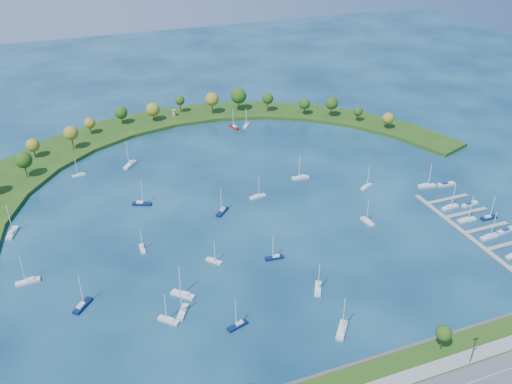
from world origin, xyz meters
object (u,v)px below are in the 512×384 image
object	(u,v)px
moored_boat_14	(183,294)
moored_boat_20	(214,260)
moored_boat_7	(368,221)
moored_boat_19	(258,196)
moored_boat_1	(247,125)
docked_boat_8	(450,207)
moored_boat_3	(142,203)
moored_boat_17	(79,174)
moored_boat_15	(142,248)
moored_boat_6	(301,177)
moored_boat_2	(274,257)
dock_system	(489,238)
moored_boat_4	(28,281)
moored_boat_10	(342,329)
moored_boat_16	(222,211)
harbor_tower	(174,113)
moored_boat_0	(169,320)
docked_boat_7	(489,217)
docked_boat_4	(489,236)
docked_boat_6	(467,219)
moored_boat_9	(318,288)
docked_boat_11	(446,184)
moored_boat_5	(234,127)
docked_boat_5	(507,230)
moored_boat_11	(367,186)
moored_boat_12	(12,232)
docked_boat_10	(427,185)
docked_boat_9	(470,204)
moored_boat_21	(82,305)

from	to	relation	value
moored_boat_14	moored_boat_20	xyz separation A→B (m)	(16.61, 15.68, -0.09)
moored_boat_7	moored_boat_19	xyz separation A→B (m)	(-37.42, 37.97, 0.01)
moored_boat_19	moored_boat_1	bearing A→B (deg)	64.38
docked_boat_8	moored_boat_3	bearing A→B (deg)	151.22
moored_boat_17	moored_boat_19	xyz separation A→B (m)	(77.36, -53.44, 0.05)
moored_boat_15	docked_boat_8	bearing A→B (deg)	83.29
moored_boat_6	moored_boat_14	world-z (taller)	moored_boat_14
moored_boat_2	dock_system	bearing A→B (deg)	172.49
moored_boat_4	moored_boat_10	size ratio (longest dim) A/B	0.95
moored_boat_16	moored_boat_15	bearing A→B (deg)	-24.43
harbor_tower	moored_boat_0	bearing A→B (deg)	-104.43
docked_boat_7	docked_boat_4	bearing A→B (deg)	-128.44
moored_boat_14	docked_boat_8	distance (m)	131.36
moored_boat_19	docked_boat_6	bearing A→B (deg)	-42.50
moored_boat_16	moored_boat_9	bearing A→B (deg)	58.26
moored_boat_14	docked_boat_11	distance (m)	146.86
moored_boat_14	moored_boat_5	bearing A→B (deg)	-71.21
docked_boat_5	moored_boat_11	bearing A→B (deg)	116.64
moored_boat_4	moored_boat_19	distance (m)	107.56
moored_boat_14	docked_boat_11	size ratio (longest dim) A/B	1.43
docked_boat_4	docked_boat_7	size ratio (longest dim) A/B	1.10
moored_boat_17	moored_boat_6	bearing A→B (deg)	149.88
docked_boat_5	docked_boat_11	world-z (taller)	docked_boat_11
moored_boat_16	moored_boat_19	world-z (taller)	moored_boat_16
moored_boat_7	moored_boat_12	bearing A→B (deg)	64.82
moored_boat_0	docked_boat_5	size ratio (longest dim) A/B	1.27
moored_boat_17	moored_boat_3	bearing A→B (deg)	113.89
moored_boat_20	docked_boat_4	xyz separation A→B (m)	(113.85, -26.15, 0.07)
docked_boat_6	moored_boat_6	bearing A→B (deg)	131.67
moored_boat_14	docked_boat_5	world-z (taller)	moored_boat_14
harbor_tower	moored_boat_16	size ratio (longest dim) A/B	0.33
moored_boat_3	moored_boat_16	distance (m)	38.53
moored_boat_10	moored_boat_12	world-z (taller)	moored_boat_12
moored_boat_3	moored_boat_10	bearing A→B (deg)	-42.17
harbor_tower	docked_boat_11	distance (m)	169.56
moored_boat_7	docked_boat_10	xyz separation A→B (m)	(44.19, 17.58, 0.04)
docked_boat_8	docked_boat_9	size ratio (longest dim) A/B	1.41
moored_boat_3	docked_boat_8	distance (m)	142.88
docked_boat_9	docked_boat_10	distance (m)	23.32
dock_system	moored_boat_7	size ratio (longest dim) A/B	7.20
docked_boat_9	moored_boat_14	bearing A→B (deg)	178.75
harbor_tower	moored_boat_7	distance (m)	157.24
moored_boat_11	docked_boat_4	bearing A→B (deg)	-92.23
moored_boat_9	docked_boat_11	world-z (taller)	moored_boat_9
moored_boat_11	docked_boat_6	distance (m)	49.76
moored_boat_12	moored_boat_21	xyz separation A→B (m)	(23.21, -58.48, -0.03)
moored_boat_9	docked_boat_7	xyz separation A→B (m)	(93.43, 16.44, -0.02)
moored_boat_5	moored_boat_10	xyz separation A→B (m)	(-23.21, -177.20, 0.05)
moored_boat_3	docked_boat_9	distance (m)	152.95
moored_boat_20	docked_boat_4	bearing A→B (deg)	35.93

